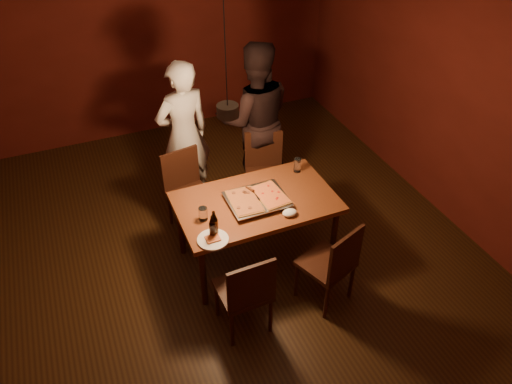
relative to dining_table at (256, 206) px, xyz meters
name	(u,v)px	position (x,y,z in m)	size (l,w,h in m)	color
room_shell	(229,148)	(-0.25, 0.00, 0.72)	(6.00, 6.00, 6.00)	#36220E
dining_table	(256,206)	(0.00, 0.00, 0.00)	(1.50, 0.90, 0.75)	brown
chair_far_left	(186,184)	(-0.47, 0.80, -0.14)	(0.49, 0.49, 0.49)	#38190F
chair_far_right	(265,165)	(0.44, 0.80, -0.14)	(0.52, 0.52, 0.49)	#38190F
chair_near_left	(247,288)	(-0.42, -0.80, -0.14)	(0.43, 0.43, 0.49)	#38190F
chair_near_right	(334,260)	(0.41, -0.80, -0.14)	(0.54, 0.54, 0.49)	#38190F
pizza_tray	(257,200)	(0.00, -0.03, 0.10)	(0.55, 0.45, 0.05)	silver
pizza_meat	(245,201)	(-0.13, -0.04, 0.13)	(0.26, 0.41, 0.02)	maroon
pizza_cheese	(270,195)	(0.13, -0.04, 0.13)	(0.25, 0.39, 0.02)	gold
spatula	(258,196)	(0.01, -0.02, 0.14)	(0.09, 0.24, 0.04)	silver
beer_bottle_a	(212,226)	(-0.54, -0.32, 0.19)	(0.06, 0.06, 0.23)	black
beer_bottle_b	(214,223)	(-0.51, -0.29, 0.20)	(0.07, 0.07, 0.25)	black
water_glass_left	(203,214)	(-0.54, -0.07, 0.14)	(0.08, 0.08, 0.13)	silver
water_glass_right	(297,165)	(0.57, 0.28, 0.15)	(0.07, 0.07, 0.15)	silver
plate_slice	(213,239)	(-0.55, -0.36, 0.08)	(0.27, 0.27, 0.03)	white
napkin	(290,213)	(0.20, -0.32, 0.10)	(0.14, 0.10, 0.06)	white
diner_white	(184,135)	(-0.33, 1.25, 0.18)	(0.62, 0.41, 1.71)	white
diner_dark	(255,119)	(0.48, 1.18, 0.23)	(0.88, 0.69, 1.81)	black
pendant_lamp	(228,110)	(-0.25, 0.00, 1.08)	(0.18, 0.18, 1.10)	black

